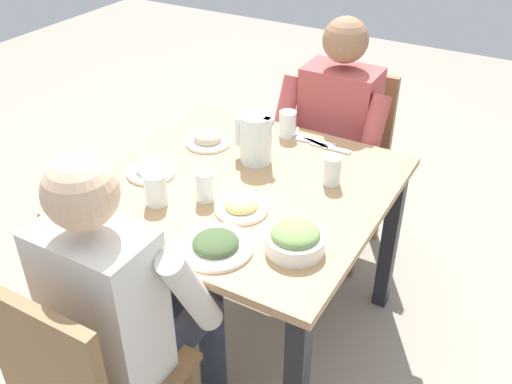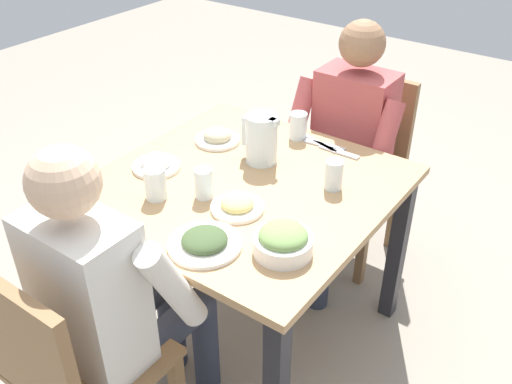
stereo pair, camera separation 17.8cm
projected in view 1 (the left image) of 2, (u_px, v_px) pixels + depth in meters
ground_plane at (245, 329)px, 2.44m from camera, size 8.00×8.00×0.00m
dining_table at (244, 208)px, 2.10m from camera, size 1.00×1.00×0.74m
chair_near at (344, 153)px, 2.72m from camera, size 0.40×0.40×0.87m
chair_far at (86, 384)px, 1.60m from camera, size 0.40×0.40×0.87m
diner_near at (329, 143)px, 2.49m from camera, size 0.48×0.53×1.17m
diner_far at (128, 301)px, 1.67m from camera, size 0.48×0.53×1.17m
water_pitcher at (256, 138)px, 2.12m from camera, size 0.16×0.12×0.19m
salad_bowl at (295, 239)px, 1.70m from camera, size 0.18×0.18×0.09m
plate_yoghurt at (151, 169)px, 2.08m from camera, size 0.18×0.18×0.06m
plate_dolmas at (216, 245)px, 1.72m from camera, size 0.23×0.23×0.05m
plate_fries at (241, 206)px, 1.89m from camera, size 0.18×0.18×0.05m
plate_beans at (208, 139)px, 2.28m from camera, size 0.18×0.18×0.06m
water_glass_near_right at (156, 189)px, 1.90m from camera, size 0.07×0.07×0.11m
water_glass_far_left at (205, 186)px, 1.92m from camera, size 0.06×0.06×0.11m
water_glass_center at (288, 124)px, 2.31m from camera, size 0.07×0.07×0.11m
water_glass_near_left at (332, 171)px, 2.01m from camera, size 0.06×0.06×0.11m
salt_shaker at (70, 203)px, 1.89m from camera, size 0.03×0.03×0.05m
fork_near at (315, 142)px, 2.29m from camera, size 0.17×0.05×0.01m
knife_near at (310, 141)px, 2.30m from camera, size 0.18×0.07×0.01m
fork_far at (330, 148)px, 2.25m from camera, size 0.17×0.03×0.01m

